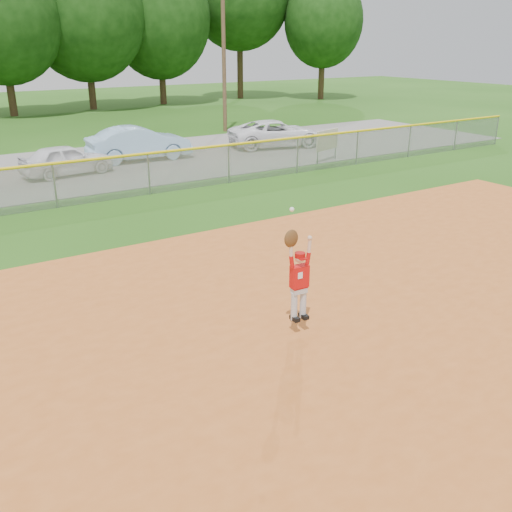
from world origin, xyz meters
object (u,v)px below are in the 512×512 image
Objects in this scene: car_white_a at (66,160)px; car_blue at (139,143)px; car_white_b at (276,134)px; sponsor_sign at (327,141)px; ballplayer at (298,275)px.

car_white_a is 0.79× the size of car_blue.
sponsor_sign is (-0.21, -4.44, 0.25)m from car_white_b.
car_white_b is (11.12, 0.88, 0.05)m from car_white_a.
ballplayer reaches higher than sponsor_sign.
ballplayer is (-0.09, -16.16, 0.54)m from car_white_a.
car_blue is at bearing 77.70° from ballplayer.
sponsor_sign is (7.18, -4.91, 0.16)m from car_blue.
car_white_b is 2.22× the size of ballplayer.
car_blue is at bearing -77.68° from car_white_a.
ballplayer is at bearing 170.58° from car_blue.
car_blue is 7.41m from car_white_b.
ballplayer reaches higher than car_blue.
car_white_b is at bearing -93.05° from car_white_a.
car_white_b is at bearing 56.66° from ballplayer.
ballplayer is at bearing 172.10° from car_white_a.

